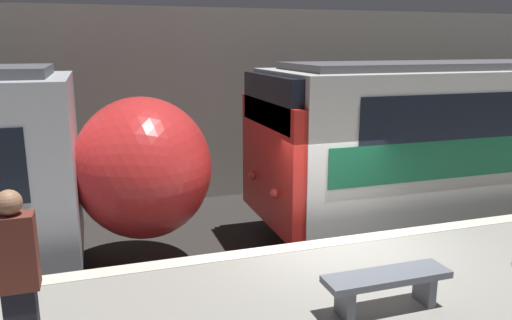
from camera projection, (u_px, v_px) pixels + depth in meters
ground_plane at (332, 302)px, 8.14m from camera, size 120.00×120.00×0.00m
station_rear_barrier at (230, 105)px, 13.37m from camera, size 50.00×0.15×5.01m
person_waiting at (17, 277)px, 4.53m from camera, size 0.38×0.24×1.75m
platform_bench at (387, 283)px, 5.69m from camera, size 1.50×0.40×0.45m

